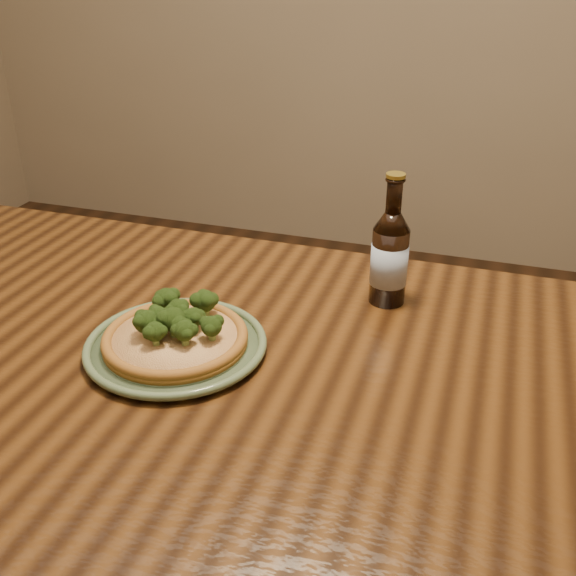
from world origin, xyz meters
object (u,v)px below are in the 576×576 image
(plate, at_px, (176,345))
(pizza, at_px, (176,334))
(beer_bottle, at_px, (390,256))
(table, at_px, (153,389))

(plate, distance_m, pizza, 0.02)
(plate, height_order, beer_bottle, beer_bottle)
(plate, relative_size, beer_bottle, 1.21)
(pizza, bearing_deg, plate, -78.30)
(plate, xyz_separation_m, pizza, (-0.00, 0.00, 0.02))
(pizza, bearing_deg, table, 176.21)
(table, relative_size, plate, 5.50)
(plate, bearing_deg, beer_bottle, 42.94)
(plate, xyz_separation_m, beer_bottle, (0.29, 0.27, 0.08))
(pizza, distance_m, beer_bottle, 0.40)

